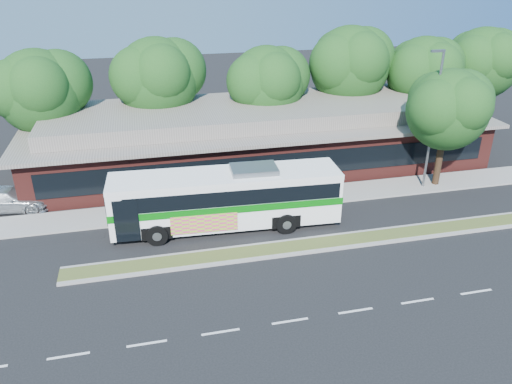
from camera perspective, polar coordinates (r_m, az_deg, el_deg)
ground at (r=26.66m, az=7.02°, el=-6.77°), size 120.00×120.00×0.00m
median_strip at (r=27.10m, az=6.60°, el=-5.98°), size 26.00×1.10×0.15m
sidewalk at (r=31.94m, az=3.19°, el=-0.76°), size 44.00×2.60×0.12m
plaza_building at (r=37.04m, az=0.43°, el=6.50°), size 33.20×11.20×4.45m
lamp_post at (r=33.69m, az=19.59°, el=8.06°), size 0.93×0.18×9.07m
tree_bg_a at (r=37.68m, az=-22.91°, el=10.78°), size 6.47×5.80×8.63m
tree_bg_b at (r=38.10m, az=-10.60°, el=12.89°), size 6.69×6.00×9.00m
tree_bg_c at (r=38.43m, az=1.77°, el=12.56°), size 6.24×5.60×8.26m
tree_bg_d at (r=41.52m, az=11.15°, el=14.24°), size 6.91×6.20×9.37m
tree_bg_e at (r=43.54m, az=19.02°, el=12.95°), size 6.47×5.80×8.50m
tree_bg_f at (r=47.68m, az=24.81°, el=13.40°), size 6.69×6.00×8.92m
transit_bus at (r=27.94m, az=-3.32°, el=-0.34°), size 12.93×3.45×3.59m
sedan at (r=33.84m, az=-26.42°, el=-0.75°), size 5.18×2.64×1.44m
sidewalk_tree at (r=34.61m, az=21.49°, el=9.03°), size 5.76×5.16×7.84m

